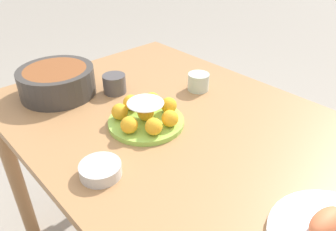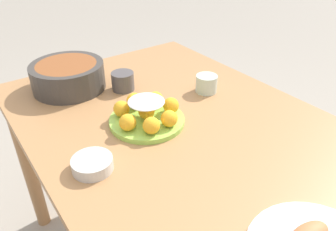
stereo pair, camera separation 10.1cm
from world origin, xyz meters
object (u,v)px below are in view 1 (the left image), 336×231
object	(u,v)px
dining_table	(189,154)
cake_plate	(146,115)
serving_bowl	(57,81)
cup_far	(114,84)
cup_near	(198,82)
sauce_bowl	(100,169)

from	to	relation	value
dining_table	cake_plate	distance (m)	0.19
serving_bowl	cup_far	world-z (taller)	serving_bowl
cake_plate	cup_near	xyz separation A→B (m)	(0.05, -0.29, 0.00)
serving_bowl	sauce_bowl	bearing A→B (deg)	165.29
cup_near	sauce_bowl	bearing A→B (deg)	106.42
cup_near	cup_far	bearing A→B (deg)	51.23
serving_bowl	sauce_bowl	distance (m)	0.50
cake_plate	sauce_bowl	bearing A→B (deg)	114.09
serving_bowl	sauce_bowl	size ratio (longest dim) A/B	2.50
sauce_bowl	cup_far	size ratio (longest dim) A/B	1.28
dining_table	sauce_bowl	xyz separation A→B (m)	(0.01, 0.32, 0.12)
cake_plate	serving_bowl	size ratio (longest dim) A/B	0.89
cup_near	serving_bowl	bearing A→B (deg)	51.33
dining_table	cup_near	distance (m)	0.30
cake_plate	cup_near	distance (m)	0.30
dining_table	serving_bowl	size ratio (longest dim) A/B	5.07
dining_table	sauce_bowl	distance (m)	0.34
dining_table	cup_near	size ratio (longest dim) A/B	17.25
dining_table	cup_far	world-z (taller)	cup_far
dining_table	cup_near	bearing A→B (deg)	-52.04
dining_table	cup_far	distance (m)	0.39
cake_plate	serving_bowl	world-z (taller)	serving_bowl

